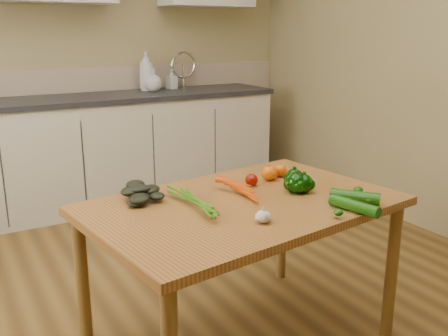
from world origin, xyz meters
TOP-DOWN VIEW (x-y plane):
  - room at (0.00, 0.17)m, footprint 4.04×5.04m
  - counter_run at (0.21, 2.19)m, footprint 2.84×0.64m
  - table at (0.11, -0.04)m, footprint 1.40×1.00m
  - soap_bottle_a at (0.61, 2.32)m, footprint 0.15×0.15m
  - soap_bottle_b at (0.85, 2.33)m, footprint 0.09×0.09m
  - soap_bottle_c at (0.64, 2.25)m, footprint 0.20×0.20m
  - carrot_bunch at (0.06, 0.01)m, footprint 0.26×0.22m
  - leafy_greens at (-0.26, 0.18)m, footprint 0.19×0.17m
  - garlic_bulb at (0.05, -0.29)m, footprint 0.06×0.06m
  - pepper_a at (0.38, -0.06)m, footprint 0.09×0.09m
  - pepper_b at (0.42, 0.00)m, footprint 0.09×0.09m
  - pepper_c at (0.41, -0.08)m, footprint 0.08×0.08m
  - tomato_a at (0.26, 0.13)m, footprint 0.06×0.06m
  - tomato_b at (0.39, 0.16)m, footprint 0.08×0.08m
  - tomato_c at (0.47, 0.18)m, footprint 0.07×0.07m
  - zucchini_a at (0.51, -0.29)m, footprint 0.17×0.19m
  - zucchini_b at (0.43, -0.37)m, footprint 0.09×0.22m

SIDE VIEW (x-z plane):
  - counter_run at x=0.21m, z-range -0.11..1.03m
  - table at x=0.11m, z-range 0.27..0.97m
  - zucchini_b at x=0.43m, z-range 0.69..0.74m
  - garlic_bulb at x=0.05m, z-range 0.69..0.74m
  - zucchini_a at x=0.51m, z-range 0.69..0.75m
  - tomato_a at x=0.26m, z-range 0.69..0.75m
  - tomato_c at x=0.47m, z-range 0.69..0.76m
  - carrot_bunch at x=0.06m, z-range 0.69..0.76m
  - tomato_b at x=0.39m, z-range 0.69..0.77m
  - pepper_c at x=0.41m, z-range 0.69..0.78m
  - pepper_b at x=0.42m, z-range 0.69..0.78m
  - pepper_a at x=0.38m, z-range 0.69..0.79m
  - leafy_greens at x=-0.26m, z-range 0.69..0.79m
  - soap_bottle_b at x=0.85m, z-range 0.90..1.07m
  - soap_bottle_c at x=0.64m, z-range 0.90..1.09m
  - soap_bottle_a at x=0.61m, z-range 0.90..1.23m
  - room at x=0.00m, z-range -0.07..2.57m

